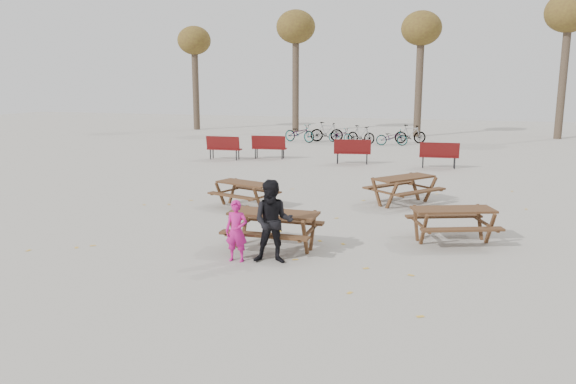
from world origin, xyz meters
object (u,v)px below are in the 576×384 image
(soda_bottle, at_px, (274,210))
(main_picnic_table, at_px, (274,221))
(food_tray, at_px, (278,214))
(child, at_px, (236,231))
(picnic_table_north, at_px, (245,195))
(picnic_table_far, at_px, (404,190))
(adult, at_px, (273,222))
(picnic_table_east, at_px, (452,225))

(soda_bottle, bearing_deg, main_picnic_table, 111.52)
(food_tray, relative_size, child, 0.15)
(soda_bottle, distance_m, picnic_table_north, 4.12)
(picnic_table_far, bearing_deg, main_picnic_table, -164.12)
(main_picnic_table, bearing_deg, picnic_table_far, 67.26)
(adult, relative_size, picnic_table_east, 0.94)
(main_picnic_table, height_order, child, child)
(child, xyz_separation_m, picnic_table_far, (2.55, 6.03, -0.21))
(adult, distance_m, picnic_table_east, 4.06)
(soda_bottle, height_order, adult, adult)
(soda_bottle, bearing_deg, child, -119.03)
(main_picnic_table, xyz_separation_m, child, (-0.43, -0.96, 0.01))
(main_picnic_table, distance_m, adult, 0.91)
(food_tray, relative_size, picnic_table_north, 0.11)
(food_tray, distance_m, adult, 0.66)
(main_picnic_table, xyz_separation_m, adult, (0.27, -0.84, 0.21))
(soda_bottle, height_order, picnic_table_far, soda_bottle)
(main_picnic_table, distance_m, child, 1.05)
(food_tray, distance_m, picnic_table_far, 5.63)
(picnic_table_north, height_order, picnic_table_far, picnic_table_far)
(soda_bottle, distance_m, picnic_table_east, 3.88)
(adult, bearing_deg, child, 177.87)
(adult, bearing_deg, picnic_table_far, 60.71)
(main_picnic_table, bearing_deg, picnic_table_east, 24.59)
(food_tray, bearing_deg, soda_bottle, 146.15)
(picnic_table_north, bearing_deg, child, -52.17)
(adult, height_order, picnic_table_far, adult)
(food_tray, relative_size, soda_bottle, 1.06)
(main_picnic_table, xyz_separation_m, picnic_table_east, (3.49, 1.60, -0.22))
(picnic_table_east, distance_m, picnic_table_far, 3.73)
(food_tray, height_order, adult, adult)
(adult, relative_size, picnic_table_far, 0.89)
(soda_bottle, bearing_deg, food_tray, -33.85)
(food_tray, relative_size, picnic_table_east, 0.11)
(food_tray, bearing_deg, main_picnic_table, 129.91)
(soda_bottle, distance_m, picnic_table_far, 5.60)
(main_picnic_table, height_order, adult, adult)
(main_picnic_table, xyz_separation_m, soda_bottle, (0.04, -0.11, 0.26))
(food_tray, bearing_deg, child, -127.06)
(food_tray, xyz_separation_m, adult, (0.11, -0.65, 0.01))
(main_picnic_table, distance_m, picnic_table_north, 3.98)
(child, height_order, adult, adult)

